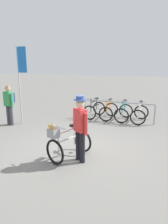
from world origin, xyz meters
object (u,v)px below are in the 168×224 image
object	(u,v)px
racked_bike_white	(140,114)
featured_bicycle	(66,142)
racked_bike_orange	(109,111)
banner_flag	(21,71)
racked_bike_teal	(124,112)
racked_bike_black	(95,110)
person_with_featured_bike	(80,126)
pedestrian_with_backpack	(9,103)

from	to	relation	value
racked_bike_white	featured_bicycle	world-z (taller)	featured_bicycle
racked_bike_orange	racked_bike_white	bearing A→B (deg)	-3.96
featured_bicycle	banner_flag	world-z (taller)	banner_flag
racked_bike_teal	banner_flag	bearing A→B (deg)	-153.27
racked_bike_black	racked_bike_orange	world-z (taller)	same
racked_bike_black	person_with_featured_bike	bearing A→B (deg)	-78.36
racked_bike_orange	featured_bicycle	bearing A→B (deg)	-92.39
racked_bike_black	banner_flag	world-z (taller)	banner_flag
racked_bike_black	racked_bike_teal	size ratio (longest dim) A/B	1.05
racked_bike_teal	banner_flag	size ratio (longest dim) A/B	0.36
racked_bike_white	racked_bike_teal	bearing A→B (deg)	176.04
racked_bike_black	person_with_featured_bike	xyz separation A→B (m)	(0.91, -4.40, 0.58)
racked_bike_white	pedestrian_with_backpack	size ratio (longest dim) A/B	0.70
racked_bike_white	featured_bicycle	size ratio (longest dim) A/B	0.92
racked_bike_teal	pedestrian_with_backpack	xyz separation A→B (m)	(-4.37, -2.26, 0.57)
racked_bike_black	pedestrian_with_backpack	world-z (taller)	pedestrian_with_backpack
racked_bike_teal	featured_bicycle	distance (m)	4.42
racked_bike_white	person_with_featured_bike	size ratio (longest dim) A/B	0.67
racked_bike_teal	racked_bike_orange	bearing A→B (deg)	176.04
racked_bike_black	featured_bicycle	distance (m)	4.46
racked_bike_white	banner_flag	xyz separation A→B (m)	(-4.59, -1.91, 1.86)
featured_bicycle	racked_bike_orange	bearing A→B (deg)	87.61
racked_bike_orange	featured_bicycle	distance (m)	4.39
racked_bike_black	pedestrian_with_backpack	distance (m)	3.84
featured_bicycle	racked_bike_white	bearing A→B (deg)	69.76
pedestrian_with_backpack	racked_bike_black	bearing A→B (deg)	38.33
person_with_featured_bike	racked_bike_white	bearing A→B (deg)	74.41
pedestrian_with_backpack	racked_bike_white	bearing A→B (deg)	23.52
racked_bike_orange	racked_bike_teal	size ratio (longest dim) A/B	0.99
banner_flag	racked_bike_teal	bearing A→B (deg)	26.73
person_with_featured_bike	pedestrian_with_backpack	world-z (taller)	person_with_featured_bike
racked_bike_orange	racked_bike_white	size ratio (longest dim) A/B	0.98
racked_bike_white	person_with_featured_bike	xyz separation A→B (m)	(-1.19, -4.26, 0.58)
racked_bike_black	racked_bike_teal	xyz separation A→B (m)	(1.40, -0.10, 0.00)
racked_bike_teal	featured_bicycle	size ratio (longest dim) A/B	0.90
racked_bike_orange	featured_bicycle	xyz separation A→B (m)	(-0.18, -4.38, 0.12)
racked_bike_teal	racked_bike_black	bearing A→B (deg)	176.04
racked_bike_white	pedestrian_with_backpack	bearing A→B (deg)	-156.48
featured_bicycle	person_with_featured_bike	world-z (taller)	person_with_featured_bike
racked_bike_orange	racked_bike_teal	bearing A→B (deg)	-3.96
racked_bike_white	featured_bicycle	distance (m)	4.57
person_with_featured_bike	racked_bike_orange	bearing A→B (deg)	92.74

